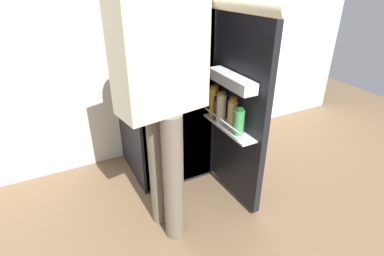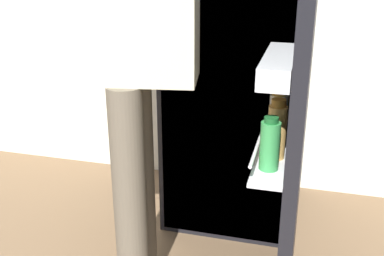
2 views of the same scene
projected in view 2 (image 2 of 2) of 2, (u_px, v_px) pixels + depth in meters
The scene contains 2 objects.
refrigerator at pixel (241, 43), 2.08m from camera, with size 0.63×1.15×1.73m.
person at pixel (130, 26), 1.54m from camera, with size 0.65×0.73×1.68m.
Camera 2 is at (0.35, -1.56, 1.28)m, focal length 44.22 mm.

